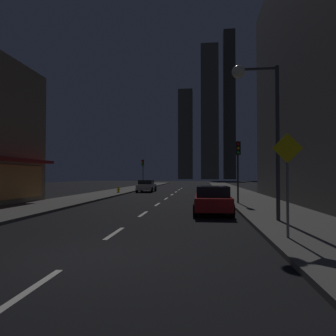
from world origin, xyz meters
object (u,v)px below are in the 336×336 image
(car_parked_far, at_px, (146,186))
(traffic_light_near_right, at_px, (238,158))
(pedestrian_crossing_sign, at_px, (288,176))
(car_parked_near, at_px, (213,200))
(street_lamp_right, at_px, (257,104))
(traffic_light_far_left, at_px, (143,167))
(fire_hydrant_far_left, at_px, (118,190))

(car_parked_far, xyz_separation_m, traffic_light_near_right, (9.10, -15.37, 2.45))
(pedestrian_crossing_sign, bearing_deg, traffic_light_near_right, 90.51)
(car_parked_far, bearing_deg, traffic_light_near_right, -59.38)
(car_parked_near, distance_m, street_lamp_right, 5.56)
(traffic_light_far_left, bearing_deg, street_lamp_right, -70.42)
(car_parked_near, xyz_separation_m, traffic_light_near_right, (1.90, 4.74, 2.45))
(traffic_light_near_right, xyz_separation_m, street_lamp_right, (-0.12, -7.75, 1.87))
(traffic_light_near_right, bearing_deg, traffic_light_far_left, 115.73)
(car_parked_far, relative_size, street_lamp_right, 0.64)
(car_parked_far, relative_size, traffic_light_near_right, 1.01)
(traffic_light_near_right, distance_m, street_lamp_right, 7.98)
(car_parked_far, distance_m, fire_hydrant_far_left, 4.87)
(fire_hydrant_far_left, bearing_deg, traffic_light_near_right, -44.22)
(traffic_light_far_left, distance_m, pedestrian_crossing_sign, 35.93)
(car_parked_far, xyz_separation_m, fire_hydrant_far_left, (-2.30, -4.28, -0.29))
(fire_hydrant_far_left, xyz_separation_m, traffic_light_near_right, (11.40, -11.09, 2.74))
(street_lamp_right, relative_size, pedestrian_crossing_sign, 2.09)
(car_parked_far, bearing_deg, pedestrian_crossing_sign, -70.99)
(street_lamp_right, bearing_deg, traffic_light_far_left, 109.58)
(street_lamp_right, bearing_deg, car_parked_far, 111.22)
(street_lamp_right, distance_m, pedestrian_crossing_sign, 4.70)
(car_parked_near, height_order, traffic_light_near_right, traffic_light_near_right)
(car_parked_far, bearing_deg, traffic_light_far_left, 104.30)
(traffic_light_near_right, bearing_deg, fire_hydrant_far_left, 135.78)
(traffic_light_near_right, relative_size, pedestrian_crossing_sign, 1.33)
(traffic_light_near_right, bearing_deg, street_lamp_right, -90.89)
(car_parked_near, distance_m, traffic_light_near_right, 5.67)
(fire_hydrant_far_left, height_order, traffic_light_far_left, traffic_light_far_left)
(car_parked_far, distance_m, traffic_light_near_right, 18.03)
(fire_hydrant_far_left, xyz_separation_m, pedestrian_crossing_sign, (11.50, -22.42, 1.56))
(street_lamp_right, bearing_deg, fire_hydrant_far_left, 120.90)
(car_parked_near, relative_size, traffic_light_far_left, 1.01)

